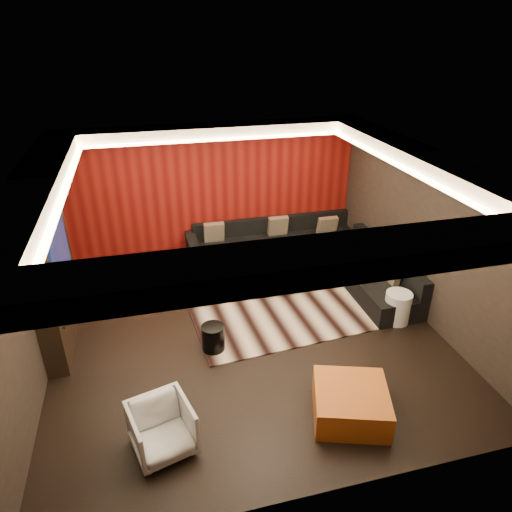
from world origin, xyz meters
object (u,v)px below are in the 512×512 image
object	(u,v)px
white_side_table	(397,307)
armchair	(162,429)
orange_ottoman	(351,403)
drum_stool	(213,338)
sectional_sofa	(308,255)
coffee_table	(272,282)

from	to	relation	value
white_side_table	armchair	distance (m)	4.32
orange_ottoman	armchair	distance (m)	2.35
drum_stool	sectional_sofa	distance (m)	3.21
coffee_table	armchair	xyz separation A→B (m)	(-2.25, -3.20, 0.19)
white_side_table	armchair	size ratio (longest dim) A/B	0.78
armchair	orange_ottoman	bearing A→B (deg)	-16.84
drum_stool	orange_ottoman	world-z (taller)	drum_stool
white_side_table	orange_ottoman	size ratio (longest dim) A/B	0.59
orange_ottoman	white_side_table	bearing A→B (deg)	46.49
orange_ottoman	sectional_sofa	xyz separation A→B (m)	(0.88, 3.93, 0.06)
drum_stool	armchair	world-z (taller)	armchair
drum_stool	white_side_table	distance (m)	3.11
coffee_table	sectional_sofa	xyz separation A→B (m)	(0.97, 0.66, 0.13)
orange_ottoman	armchair	bearing A→B (deg)	178.19
armchair	drum_stool	bearing A→B (deg)	47.21
orange_ottoman	coffee_table	bearing A→B (deg)	91.68
orange_ottoman	armchair	size ratio (longest dim) A/B	1.32
white_side_table	sectional_sofa	bearing A→B (deg)	109.22
white_side_table	orange_ottoman	bearing A→B (deg)	-133.51
white_side_table	coffee_table	bearing A→B (deg)	138.44
white_side_table	drum_stool	bearing A→B (deg)	179.83
white_side_table	sectional_sofa	xyz separation A→B (m)	(-0.77, 2.20, -0.01)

